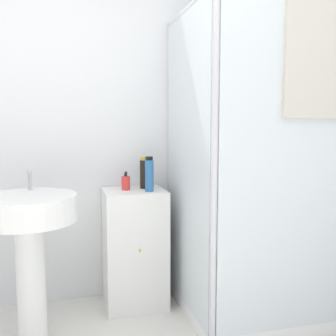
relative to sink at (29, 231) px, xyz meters
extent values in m
cube|color=silver|center=(0.21, 0.54, 0.59)|extent=(6.40, 0.06, 2.50)
cube|color=white|center=(1.42, 0.04, -0.62)|extent=(0.92, 0.92, 0.09)
cylinder|color=silver|center=(1.86, 0.49, 0.34)|extent=(0.04, 0.04, 1.99)
cylinder|color=silver|center=(0.97, 0.49, 0.34)|extent=(0.04, 0.04, 1.99)
cylinder|color=silver|center=(0.97, -0.40, 0.34)|extent=(0.04, 0.04, 1.99)
cylinder|color=silver|center=(1.42, 0.49, 1.31)|extent=(0.89, 0.04, 0.04)
cylinder|color=silver|center=(0.97, 0.04, 1.31)|extent=(0.04, 0.89, 0.04)
cylinder|color=silver|center=(1.86, 0.04, 1.31)|extent=(0.04, 0.89, 0.04)
cube|color=silver|center=(1.42, -0.41, 0.36)|extent=(0.85, 0.01, 1.87)
cube|color=silver|center=(0.96, 0.04, 0.36)|extent=(0.01, 0.85, 1.87)
cylinder|color=#B7BABF|center=(1.65, 0.43, 0.18)|extent=(0.02, 0.02, 1.49)
cylinder|color=#B7BABF|center=(1.65, 0.38, 0.94)|extent=(0.07, 0.07, 0.04)
cube|color=beige|center=(1.56, -0.43, 0.98)|extent=(0.44, 0.03, 0.67)
cube|color=white|center=(0.67, 0.31, -0.25)|extent=(0.42, 0.38, 0.82)
sphere|color=gold|center=(0.67, 0.12, -0.21)|extent=(0.02, 0.02, 0.02)
cylinder|color=white|center=(0.00, 0.00, -0.30)|extent=(0.17, 0.17, 0.72)
cylinder|color=white|center=(0.00, 0.00, 0.13)|extent=(0.55, 0.55, 0.15)
cylinder|color=#B7BABF|center=(0.00, 0.19, 0.27)|extent=(0.02, 0.02, 0.13)
cube|color=#B7BABF|center=(0.00, 0.16, 0.33)|extent=(0.02, 0.07, 0.02)
cylinder|color=red|center=(0.61, 0.33, 0.21)|extent=(0.06, 0.06, 0.10)
cylinder|color=black|center=(0.61, 0.33, 0.26)|extent=(0.02, 0.02, 0.02)
cube|color=black|center=(0.61, 0.31, 0.28)|extent=(0.01, 0.03, 0.01)
cylinder|color=black|center=(0.75, 0.36, 0.26)|extent=(0.06, 0.06, 0.20)
cylinder|color=gold|center=(0.75, 0.36, 0.37)|extent=(0.05, 0.05, 0.02)
cylinder|color=#2D66A3|center=(0.76, 0.23, 0.26)|extent=(0.06, 0.06, 0.21)
cylinder|color=black|center=(0.76, 0.23, 0.38)|extent=(0.05, 0.05, 0.02)
camera|label=1|loc=(0.21, -2.32, 0.62)|focal=42.00mm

